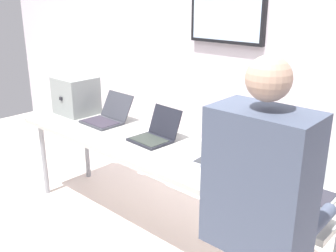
{
  "coord_description": "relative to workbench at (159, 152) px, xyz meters",
  "views": [
    {
      "loc": [
        1.93,
        -2.0,
        1.89
      ],
      "look_at": [
        0.09,
        0.01,
        0.96
      ],
      "focal_mm": 41.91,
      "sensor_mm": 36.0,
      "label": 1
    }
  ],
  "objects": [
    {
      "name": "equipment_box",
      "position": [
        -1.18,
        0.08,
        0.23
      ],
      "size": [
        0.36,
        0.34,
        0.35
      ],
      "color": "gray",
      "rests_on": "workbench"
    },
    {
      "name": "laptop_station_3",
      "position": [
        1.15,
        0.08,
        0.11
      ],
      "size": [
        0.34,
        0.34,
        0.27
      ],
      "color": "#B1B7B4",
      "rests_on": "workbench"
    },
    {
      "name": "ground",
      "position": [
        0.0,
        0.0,
        -0.75
      ],
      "size": [
        8.0,
        8.0,
        0.04
      ],
      "primitive_type": "cube",
      "color": "beige"
    },
    {
      "name": "person",
      "position": [
        1.21,
        -0.62,
        0.28
      ],
      "size": [
        0.44,
        0.59,
        1.66
      ],
      "color": "#454E63",
      "rests_on": "ground"
    },
    {
      "name": "laptop_station_1",
      "position": [
        -0.11,
        0.07,
        0.11
      ],
      "size": [
        0.32,
        0.35,
        0.24
      ],
      "color": "black",
      "rests_on": "workbench"
    },
    {
      "name": "paper_sheet",
      "position": [
        0.96,
        -0.17,
        0.05
      ],
      "size": [
        0.28,
        0.34,
        0.0
      ],
      "color": "white",
      "rests_on": "workbench"
    },
    {
      "name": "laptop_station_0",
      "position": [
        -0.75,
        0.1,
        0.11
      ],
      "size": [
        0.36,
        0.38,
        0.24
      ],
      "color": "#373840",
      "rests_on": "workbench"
    },
    {
      "name": "laptop_station_2",
      "position": [
        0.53,
        0.07,
        0.11
      ],
      "size": [
        0.32,
        0.3,
        0.24
      ],
      "color": "#AAAEBC",
      "rests_on": "workbench"
    },
    {
      "name": "workbench",
      "position": [
        0.0,
        0.0,
        0.0
      ],
      "size": [
        2.82,
        0.7,
        0.78
      ],
      "color": "#AFAEA6",
      "rests_on": "ground"
    },
    {
      "name": "back_wall",
      "position": [
        -0.0,
        1.13,
        0.53
      ],
      "size": [
        8.0,
        0.11,
        2.5
      ],
      "color": "silver",
      "rests_on": "ground"
    }
  ]
}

